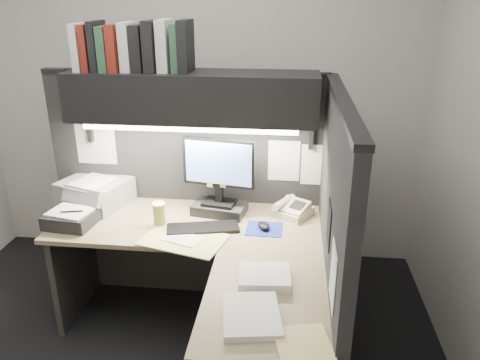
% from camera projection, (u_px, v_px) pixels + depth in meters
% --- Properties ---
extents(wall_back, '(3.50, 0.04, 2.70)m').
position_uv_depth(wall_back, '(197.00, 96.00, 3.64)').
color(wall_back, beige).
rests_on(wall_back, floor).
extents(partition_back, '(1.90, 0.06, 1.60)m').
position_uv_depth(partition_back, '(188.00, 189.00, 3.32)').
color(partition_back, black).
rests_on(partition_back, floor).
extents(partition_right, '(0.06, 1.50, 1.60)m').
position_uv_depth(partition_right, '(331.00, 250.00, 2.53)').
color(partition_right, black).
rests_on(partition_right, floor).
extents(desk, '(1.70, 1.53, 0.73)m').
position_uv_depth(desk, '(225.00, 318.00, 2.55)').
color(desk, '#8E7E5A').
rests_on(desk, floor).
extents(overhead_shelf, '(1.55, 0.34, 0.30)m').
position_uv_depth(overhead_shelf, '(192.00, 96.00, 2.88)').
color(overhead_shelf, black).
rests_on(overhead_shelf, partition_back).
extents(task_light_tube, '(1.32, 0.04, 0.04)m').
position_uv_depth(task_light_tube, '(189.00, 129.00, 2.82)').
color(task_light_tube, white).
rests_on(task_light_tube, overhead_shelf).
extents(monitor, '(0.48, 0.27, 0.52)m').
position_uv_depth(monitor, '(219.00, 185.00, 3.04)').
color(monitor, black).
rests_on(monitor, desk).
extents(keyboard, '(0.46, 0.25, 0.02)m').
position_uv_depth(keyboard, '(203.00, 228.00, 2.89)').
color(keyboard, black).
rests_on(keyboard, desk).
extents(mousepad, '(0.23, 0.21, 0.00)m').
position_uv_depth(mousepad, '(264.00, 229.00, 2.90)').
color(mousepad, navy).
rests_on(mousepad, desk).
extents(mouse, '(0.11, 0.13, 0.04)m').
position_uv_depth(mouse, '(264.00, 226.00, 2.89)').
color(mouse, black).
rests_on(mouse, mousepad).
extents(telephone, '(0.29, 0.29, 0.08)m').
position_uv_depth(telephone, '(293.00, 210.00, 3.07)').
color(telephone, beige).
rests_on(telephone, desk).
extents(coffee_cup, '(0.10, 0.10, 0.14)m').
position_uv_depth(coffee_cup, '(159.00, 215.00, 2.93)').
color(coffee_cup, '#B6AE49').
rests_on(coffee_cup, desk).
extents(printer, '(0.52, 0.48, 0.17)m').
position_uv_depth(printer, '(95.00, 192.00, 3.24)').
color(printer, gray).
rests_on(printer, desk).
extents(notebook_stack, '(0.31, 0.27, 0.09)m').
position_uv_depth(notebook_stack, '(71.00, 219.00, 2.94)').
color(notebook_stack, black).
rests_on(notebook_stack, desk).
extents(open_folder, '(0.55, 0.43, 0.01)m').
position_uv_depth(open_folder, '(184.00, 240.00, 2.77)').
color(open_folder, '#D5C778').
rests_on(open_folder, desk).
extents(paper_stack_a, '(0.28, 0.24, 0.05)m').
position_uv_depth(paper_stack_a, '(264.00, 277.00, 2.37)').
color(paper_stack_a, white).
rests_on(paper_stack_a, desk).
extents(paper_stack_b, '(0.30, 0.35, 0.03)m').
position_uv_depth(paper_stack_b, '(251.00, 315.00, 2.10)').
color(paper_stack_b, white).
rests_on(paper_stack_b, desk).
extents(manila_stack, '(0.28, 0.33, 0.02)m').
position_uv_depth(manila_stack, '(305.00, 349.00, 1.91)').
color(manila_stack, '#D5C778').
rests_on(manila_stack, desk).
extents(binder_row, '(0.70, 0.26, 0.30)m').
position_uv_depth(binder_row, '(135.00, 47.00, 2.81)').
color(binder_row, silver).
rests_on(binder_row, overhead_shelf).
extents(pinned_papers, '(1.76, 1.31, 0.51)m').
position_uv_depth(pinned_papers, '(237.00, 177.00, 2.84)').
color(pinned_papers, white).
rests_on(pinned_papers, partition_back).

